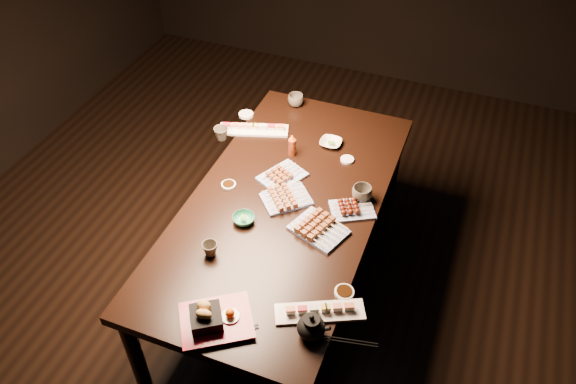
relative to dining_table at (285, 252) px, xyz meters
The scene contains 23 objects.
ground 0.49m from the dining_table, 165.76° to the left, with size 5.00×5.00×0.00m, color black.
dining_table is the anchor object (origin of this frame).
sushi_platter_near 0.78m from the dining_table, 56.31° to the right, with size 0.36×0.10×0.04m, color white, non-canonical shape.
sushi_platter_far 0.73m from the dining_table, 128.06° to the left, with size 0.39×0.11×0.05m, color white, non-canonical shape.
yakitori_plate_center 0.40m from the dining_table, 61.26° to the left, with size 0.23×0.17×0.06m, color #828EB6, non-canonical shape.
yakitori_plate_right 0.48m from the dining_table, 30.35° to the right, with size 0.25×0.18×0.06m, color #828EB6, non-canonical shape.
yakitori_plate_left 0.44m from the dining_table, 114.87° to the left, with size 0.23×0.17×0.06m, color #828EB6, non-canonical shape.
tsukune_plate 0.52m from the dining_table, ahead, with size 0.21×0.15×0.05m, color #828EB6, non-canonical shape.
edamame_bowl_green 0.46m from the dining_table, 122.94° to the right, with size 0.11×0.11×0.03m, color #277955.
edamame_bowl_cream 0.65m from the dining_table, 81.73° to the left, with size 0.12×0.12×0.03m, color beige.
tempura_tray 0.86m from the dining_table, 89.71° to the right, with size 0.28×0.23×0.10m, color black, non-canonical shape.
teacup_near_left 0.62m from the dining_table, 112.84° to the right, with size 0.07×0.07×0.07m, color #4C453A.
teacup_mid_right 0.56m from the dining_table, 23.58° to the left, with size 0.10×0.10×0.08m, color #4C453A.
teacup_far_left 0.74m from the dining_table, 146.01° to the left, with size 0.08×0.08×0.08m, color #4C453A.
teacup_far_right 0.93m from the dining_table, 106.69° to the left, with size 0.09×0.09×0.07m, color #4C453A.
teapot 0.87m from the dining_table, 60.75° to the right, with size 0.13×0.13×0.11m, color black, non-canonical shape.
condiment_bottle 0.58m from the dining_table, 104.87° to the left, with size 0.04×0.04×0.13m, color maroon.
sauce_dish_west 0.49m from the dining_table, behind, with size 0.08×0.08×0.01m, color white.
sauce_dish_east 0.60m from the dining_table, 64.51° to the left, with size 0.07×0.07×0.01m, color white.
sauce_dish_se 0.72m from the dining_table, 44.48° to the right, with size 0.08×0.08×0.01m, color white.
sauce_dish_nw 0.86m from the dining_table, 128.43° to the left, with size 0.09×0.09×0.02m, color white.
chopsticks_near 0.87m from the dining_table, 84.61° to the right, with size 0.23×0.02×0.01m, color black, non-canonical shape.
chopsticks_se 0.91m from the dining_table, 51.63° to the right, with size 0.24×0.02×0.01m, color black, non-canonical shape.
Camera 1 is at (1.04, -1.93, 2.65)m, focal length 35.00 mm.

